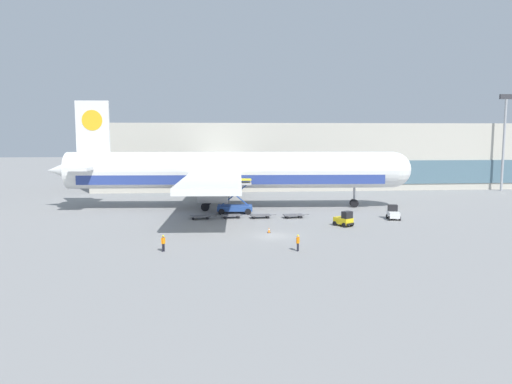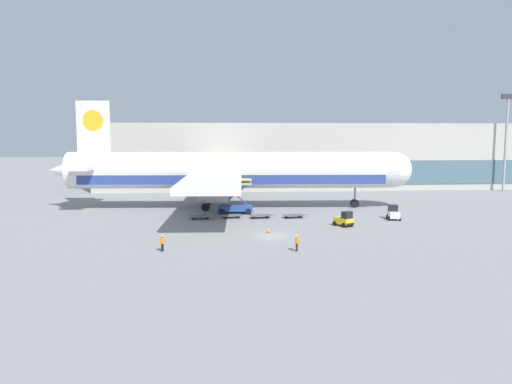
# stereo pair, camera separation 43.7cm
# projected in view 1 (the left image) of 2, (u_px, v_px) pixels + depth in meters

# --- Properties ---
(ground_plane) EXTENTS (400.00, 400.00, 0.00)m
(ground_plane) POSITION_uv_depth(u_px,v_px,m) (274.00, 236.00, 58.25)
(ground_plane) COLOR gray
(terminal_building) EXTENTS (90.00, 18.20, 14.00)m
(terminal_building) POSITION_uv_depth(u_px,v_px,m) (305.00, 156.00, 111.03)
(terminal_building) COLOR #BCB7A8
(terminal_building) RESTS_ON ground_plane
(light_mast) EXTENTS (2.80, 0.50, 19.86)m
(light_mast) POSITION_uv_depth(u_px,v_px,m) (504.00, 134.00, 102.75)
(light_mast) COLOR #9EA0A5
(light_mast) RESTS_ON ground_plane
(airplane_main) EXTENTS (58.10, 48.36, 17.00)m
(airplane_main) POSITION_uv_depth(u_px,v_px,m) (227.00, 172.00, 79.68)
(airplane_main) COLOR white
(airplane_main) RESTS_ON ground_plane
(scissor_lift_loader) EXTENTS (5.35, 3.62, 5.11)m
(scissor_lift_loader) POSITION_uv_depth(u_px,v_px,m) (235.00, 200.00, 74.68)
(scissor_lift_loader) COLOR #284C99
(scissor_lift_loader) RESTS_ON ground_plane
(baggage_tug_foreground) EXTENTS (1.96, 2.64, 2.00)m
(baggage_tug_foreground) POSITION_uv_depth(u_px,v_px,m) (393.00, 213.00, 69.45)
(baggage_tug_foreground) COLOR silver
(baggage_tug_foreground) RESTS_ON ground_plane
(baggage_tug_mid) EXTENTS (2.56, 2.82, 2.00)m
(baggage_tug_mid) POSITION_uv_depth(u_px,v_px,m) (344.00, 219.00, 64.35)
(baggage_tug_mid) COLOR yellow
(baggage_tug_mid) RESTS_ON ground_plane
(baggage_dolly_lead) EXTENTS (3.76, 1.77, 0.48)m
(baggage_dolly_lead) POSITION_uv_depth(u_px,v_px,m) (200.00, 216.00, 69.76)
(baggage_dolly_lead) COLOR #56565B
(baggage_dolly_lead) RESTS_ON ground_plane
(baggage_dolly_second) EXTENTS (3.76, 1.77, 0.48)m
(baggage_dolly_second) POSITION_uv_depth(u_px,v_px,m) (231.00, 215.00, 70.54)
(baggage_dolly_second) COLOR #56565B
(baggage_dolly_second) RESTS_ON ground_plane
(baggage_dolly_third) EXTENTS (3.76, 1.77, 0.48)m
(baggage_dolly_third) POSITION_uv_depth(u_px,v_px,m) (261.00, 215.00, 70.51)
(baggage_dolly_third) COLOR #56565B
(baggage_dolly_third) RESTS_ON ground_plane
(baggage_dolly_trail) EXTENTS (3.76, 1.77, 0.48)m
(baggage_dolly_trail) POSITION_uv_depth(u_px,v_px,m) (293.00, 215.00, 70.70)
(baggage_dolly_trail) COLOR #56565B
(baggage_dolly_trail) RESTS_ON ground_plane
(ground_crew_near) EXTENTS (0.40, 0.47, 1.71)m
(ground_crew_near) POSITION_uv_depth(u_px,v_px,m) (163.00, 242.00, 50.52)
(ground_crew_near) COLOR black
(ground_crew_near) RESTS_ON ground_plane
(ground_crew_far) EXTENTS (0.38, 0.49, 1.72)m
(ground_crew_far) POSITION_uv_depth(u_px,v_px,m) (298.00, 241.00, 50.73)
(ground_crew_far) COLOR black
(ground_crew_far) RESTS_ON ground_plane
(traffic_cone_near) EXTENTS (0.40, 0.40, 0.66)m
(traffic_cone_near) POSITION_uv_depth(u_px,v_px,m) (269.00, 230.00, 60.17)
(traffic_cone_near) COLOR black
(traffic_cone_near) RESTS_ON ground_plane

